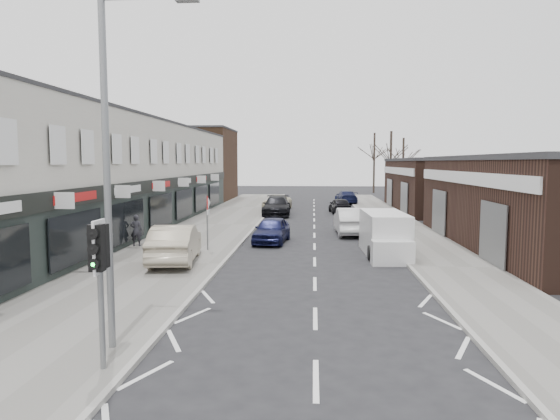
% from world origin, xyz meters
% --- Properties ---
extents(ground, '(160.00, 160.00, 0.00)m').
position_xyz_m(ground, '(0.00, 0.00, 0.00)').
color(ground, black).
rests_on(ground, ground).
extents(pavement_left, '(5.50, 64.00, 0.12)m').
position_xyz_m(pavement_left, '(-6.75, 22.00, 0.06)').
color(pavement_left, slate).
rests_on(pavement_left, ground).
extents(pavement_right, '(3.50, 64.00, 0.12)m').
position_xyz_m(pavement_right, '(5.75, 22.00, 0.06)').
color(pavement_right, slate).
rests_on(pavement_right, ground).
extents(shop_terrace_left, '(8.00, 41.00, 7.10)m').
position_xyz_m(shop_terrace_left, '(-13.50, 19.50, 3.55)').
color(shop_terrace_left, beige).
rests_on(shop_terrace_left, ground).
extents(brick_block_far, '(8.00, 10.00, 8.00)m').
position_xyz_m(brick_block_far, '(-13.50, 45.00, 4.00)').
color(brick_block_far, '#422C1C').
rests_on(brick_block_far, ground).
extents(right_unit_far, '(10.00, 16.00, 4.50)m').
position_xyz_m(right_unit_far, '(12.50, 34.00, 2.25)').
color(right_unit_far, '#331E17').
rests_on(right_unit_far, ground).
extents(tree_far_a, '(3.60, 3.60, 8.00)m').
position_xyz_m(tree_far_a, '(9.00, 48.00, 0.00)').
color(tree_far_a, '#382D26').
rests_on(tree_far_a, ground).
extents(tree_far_b, '(3.60, 3.60, 7.50)m').
position_xyz_m(tree_far_b, '(11.50, 54.00, 0.00)').
color(tree_far_b, '#382D26').
rests_on(tree_far_b, ground).
extents(tree_far_c, '(3.60, 3.60, 8.50)m').
position_xyz_m(tree_far_c, '(8.50, 60.00, 0.00)').
color(tree_far_c, '#382D26').
rests_on(tree_far_c, ground).
extents(traffic_light, '(0.28, 0.60, 3.10)m').
position_xyz_m(traffic_light, '(-4.40, -2.02, 2.41)').
color(traffic_light, slate).
rests_on(traffic_light, pavement_left).
extents(street_lamp, '(2.23, 0.22, 8.00)m').
position_xyz_m(street_lamp, '(-4.53, -0.80, 4.62)').
color(street_lamp, slate).
rests_on(street_lamp, pavement_left).
extents(warning_sign, '(0.12, 0.80, 2.70)m').
position_xyz_m(warning_sign, '(-5.16, 12.00, 2.20)').
color(warning_sign, slate).
rests_on(warning_sign, pavement_left).
extents(white_van, '(1.97, 5.22, 2.01)m').
position_xyz_m(white_van, '(3.31, 11.89, 0.95)').
color(white_van, silver).
rests_on(white_van, ground).
extents(sedan_on_pavement, '(2.31, 5.09, 1.62)m').
position_xyz_m(sedan_on_pavement, '(-5.94, 8.95, 0.93)').
color(sedan_on_pavement, '#A99D87').
rests_on(sedan_on_pavement, pavement_left).
extents(pedestrian, '(0.63, 0.45, 1.61)m').
position_xyz_m(pedestrian, '(-9.05, 12.83, 0.93)').
color(pedestrian, '#222227').
rests_on(pedestrian, pavement_left).
extents(parked_car_left_a, '(2.04, 4.23, 1.39)m').
position_xyz_m(parked_car_left_a, '(-2.33, 15.12, 0.70)').
color(parked_car_left_a, '#13163E').
rests_on(parked_car_left_a, ground).
extents(parked_car_left_b, '(2.33, 5.46, 1.57)m').
position_xyz_m(parked_car_left_b, '(-3.07, 28.83, 0.78)').
color(parked_car_left_b, black).
rests_on(parked_car_left_b, ground).
extents(parked_car_left_c, '(2.61, 5.05, 1.36)m').
position_xyz_m(parked_car_left_c, '(-3.40, 33.76, 0.68)').
color(parked_car_left_c, beige).
rests_on(parked_car_left_c, ground).
extents(parked_car_right_a, '(1.86, 4.97, 1.62)m').
position_xyz_m(parked_car_right_a, '(2.20, 18.62, 0.81)').
color(parked_car_right_a, silver).
rests_on(parked_car_right_a, ground).
extents(parked_car_right_b, '(1.96, 4.06, 1.34)m').
position_xyz_m(parked_car_right_b, '(2.20, 31.12, 0.67)').
color(parked_car_right_b, black).
rests_on(parked_car_right_b, ground).
extents(parked_car_right_c, '(2.33, 4.89, 1.37)m').
position_xyz_m(parked_car_right_c, '(3.38, 41.18, 0.69)').
color(parked_car_right_c, '#12183B').
rests_on(parked_car_right_c, ground).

